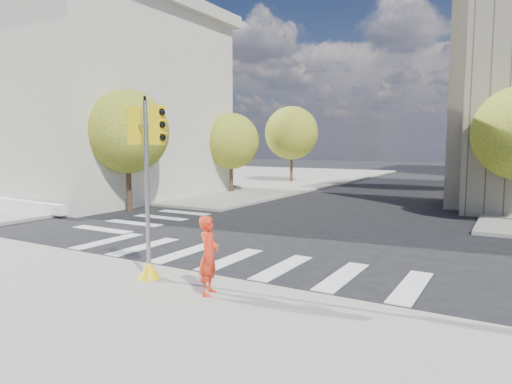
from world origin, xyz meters
TOP-DOWN VIEW (x-y plane):
  - ground at (0.00, 0.00)m, footprint 160.00×160.00m
  - sidewalk_far_left at (-20.00, 26.00)m, footprint 28.00×40.00m
  - classical_building at (-20.00, 8.00)m, footprint 19.00×15.00m
  - tree_lw_near at (-10.50, 4.00)m, footprint 4.40×4.40m
  - tree_lw_mid at (-10.50, 14.00)m, footprint 4.00×4.00m
  - tree_lw_far at (-10.50, 24.00)m, footprint 4.80×4.80m
  - traffic_signal at (-0.57, -5.09)m, footprint 1.06×0.56m
  - photographer at (1.49, -5.32)m, footprint 0.60×0.76m
  - planter_wall at (-14.29, 0.69)m, footprint 6.01×0.72m

SIDE VIEW (x-z plane):
  - ground at x=0.00m, z-range 0.00..0.00m
  - sidewalk_far_left at x=-20.00m, z-range 0.00..0.15m
  - planter_wall at x=-14.29m, z-range 0.15..0.65m
  - photographer at x=1.49m, z-range 0.15..1.96m
  - traffic_signal at x=-0.57m, z-range -0.20..4.39m
  - tree_lw_mid at x=-10.50m, z-range 0.88..6.65m
  - tree_lw_near at x=-10.50m, z-range 1.00..7.41m
  - tree_lw_far at x=-10.50m, z-range 1.07..8.01m
  - classical_building at x=-20.00m, z-range 0.09..12.79m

